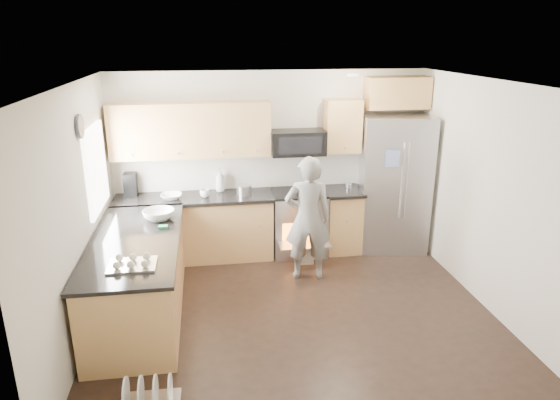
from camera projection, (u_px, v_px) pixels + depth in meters
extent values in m
plane|color=black|center=(295.00, 312.00, 5.78)|extent=(4.50, 4.50, 0.00)
cube|color=beige|center=(271.00, 162.00, 7.25)|extent=(4.50, 0.04, 2.60)
cube|color=beige|center=(347.00, 299.00, 3.49)|extent=(4.50, 0.04, 2.60)
cube|color=beige|center=(78.00, 217.00, 5.05)|extent=(0.04, 4.00, 2.60)
cube|color=beige|center=(490.00, 197.00, 5.69)|extent=(0.04, 4.00, 2.60)
cube|color=white|center=(297.00, 83.00, 4.96)|extent=(4.50, 4.00, 0.04)
cube|color=white|center=(96.00, 169.00, 5.91)|extent=(0.04, 1.00, 1.00)
cylinder|color=#F3E4C2|center=(353.00, 75.00, 6.12)|extent=(0.14, 0.14, 0.02)
cylinder|color=#474754|center=(80.00, 126.00, 5.21)|extent=(0.03, 0.26, 0.26)
cube|color=#B87A49|center=(196.00, 229.00, 7.08)|extent=(2.15, 0.60, 0.87)
cube|color=black|center=(194.00, 198.00, 6.92)|extent=(2.19, 0.64, 0.04)
cube|color=#B87A49|center=(341.00, 221.00, 7.38)|extent=(0.50, 0.60, 0.87)
cube|color=black|center=(342.00, 191.00, 7.22)|extent=(0.54, 0.64, 0.04)
cube|color=#B87A49|center=(191.00, 130.00, 6.76)|extent=(2.16, 0.33, 0.74)
cube|color=#B87A49|center=(342.00, 126.00, 7.07)|extent=(0.50, 0.33, 0.74)
cube|color=#B87A49|center=(397.00, 93.00, 7.04)|extent=(0.90, 0.33, 0.44)
imported|color=silver|center=(171.00, 196.00, 6.81)|extent=(0.29, 0.29, 0.07)
imported|color=silver|center=(220.00, 180.00, 7.11)|extent=(0.13, 0.13, 0.33)
imported|color=silver|center=(205.00, 193.00, 6.88)|extent=(0.14, 0.14, 0.11)
cylinder|color=#B7B7BC|center=(244.00, 190.00, 6.97)|extent=(0.21, 0.21, 0.14)
cube|color=black|center=(131.00, 184.00, 6.92)|extent=(0.17, 0.21, 0.32)
cylinder|color=#B7B7BC|center=(349.00, 186.00, 7.30)|extent=(0.09, 0.09, 0.07)
cube|color=#B87A49|center=(139.00, 279.00, 5.63)|extent=(0.90, 2.30, 0.87)
cube|color=black|center=(135.00, 241.00, 5.48)|extent=(0.96, 2.36, 0.04)
imported|color=silver|center=(159.00, 215.00, 6.04)|extent=(0.38, 0.38, 0.12)
cube|color=green|center=(163.00, 227.00, 5.78)|extent=(0.10, 0.07, 0.03)
cube|color=#B7B7BC|center=(132.00, 262.00, 4.82)|extent=(0.46, 0.35, 0.10)
cube|color=#B7B7BC|center=(298.00, 223.00, 7.26)|extent=(0.76, 0.62, 0.90)
cube|color=black|center=(299.00, 193.00, 7.12)|extent=(0.76, 0.60, 0.03)
cube|color=orange|center=(302.00, 234.00, 6.98)|extent=(0.56, 0.02, 0.34)
cube|color=#B7B7BC|center=(304.00, 245.00, 6.85)|extent=(0.70, 0.34, 0.03)
cube|color=white|center=(305.00, 255.00, 6.85)|extent=(0.24, 0.03, 0.28)
cube|color=black|center=(298.00, 142.00, 7.01)|extent=(0.76, 0.40, 0.34)
cube|color=#B7B7BC|center=(393.00, 183.00, 7.31)|extent=(1.09, 0.91, 1.99)
cylinder|color=#B7B7BC|center=(402.00, 181.00, 6.90)|extent=(0.03, 0.03, 1.08)
cylinder|color=#B7B7BC|center=(407.00, 181.00, 6.91)|extent=(0.03, 0.03, 1.08)
cube|color=pink|center=(418.00, 195.00, 7.01)|extent=(0.26, 0.05, 0.32)
cube|color=#7C91C7|center=(392.00, 159.00, 6.78)|extent=(0.19, 0.04, 0.24)
imported|color=gray|center=(308.00, 219.00, 6.38)|extent=(0.64, 0.45, 1.64)
cylinder|color=silver|center=(126.00, 394.00, 4.21)|extent=(0.02, 0.29, 0.29)
cylinder|color=silver|center=(141.00, 393.00, 4.23)|extent=(0.02, 0.29, 0.29)
cylinder|color=silver|center=(156.00, 391.00, 4.24)|extent=(0.02, 0.29, 0.29)
cylinder|color=silver|center=(170.00, 390.00, 4.25)|extent=(0.02, 0.29, 0.29)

